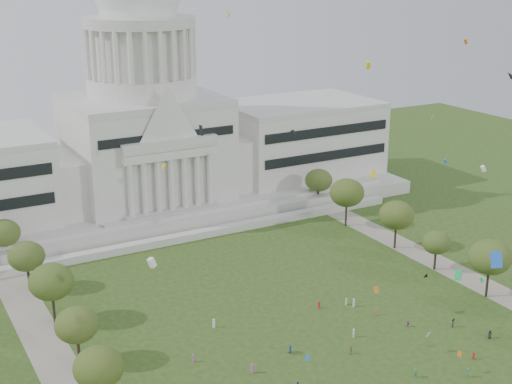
{
  "coord_description": "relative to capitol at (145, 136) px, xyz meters",
  "views": [
    {
      "loc": [
        -72.23,
        -84.85,
        71.73
      ],
      "look_at": [
        0.0,
        45.0,
        24.0
      ],
      "focal_mm": 50.0,
      "sensor_mm": 36.0,
      "label": 1
    }
  ],
  "objects": [
    {
      "name": "capitol",
      "position": [
        0.0,
        0.0,
        0.0
      ],
      "size": [
        160.0,
        64.5,
        91.3
      ],
      "color": "#BAB7AE",
      "rests_on": "ground"
    },
    {
      "name": "path_left",
      "position": [
        -48.0,
        -83.59,
        -22.28
      ],
      "size": [
        8.0,
        160.0,
        0.04
      ],
      "primitive_type": "cube",
      "color": "gray",
      "rests_on": "ground"
    },
    {
      "name": "path_right",
      "position": [
        48.0,
        -83.59,
        -22.28
      ],
      "size": [
        8.0,
        160.0,
        0.04
      ],
      "primitive_type": "cube",
      "color": "gray",
      "rests_on": "ground"
    },
    {
      "name": "row_tree_l_2",
      "position": [
        -45.04,
        -96.29,
        -13.79
      ],
      "size": [
        8.42,
        8.42,
        11.97
      ],
      "color": "black",
      "rests_on": "ground"
    },
    {
      "name": "row_tree_r_2",
      "position": [
        44.17,
        -96.15,
        -12.64
      ],
      "size": [
        9.55,
        9.55,
        13.58
      ],
      "color": "black",
      "rests_on": "ground"
    },
    {
      "name": "row_tree_l_3",
      "position": [
        -44.09,
        -79.67,
        -14.09
      ],
      "size": [
        8.12,
        8.12,
        11.55
      ],
      "color": "black",
      "rests_on": "ground"
    },
    {
      "name": "row_tree_r_3",
      "position": [
        44.4,
        -79.1,
        -15.21
      ],
      "size": [
        7.01,
        7.01,
        9.98
      ],
      "color": "black",
      "rests_on": "ground"
    },
    {
      "name": "row_tree_l_4",
      "position": [
        -44.08,
        -61.17,
        -12.9
      ],
      "size": [
        9.29,
        9.29,
        13.21
      ],
      "color": "black",
      "rests_on": "ground"
    },
    {
      "name": "row_tree_r_4",
      "position": [
        44.76,
        -63.55,
        -13.01
      ],
      "size": [
        9.19,
        9.19,
        13.06
      ],
      "color": "black",
      "rests_on": "ground"
    },
    {
      "name": "row_tree_l_5",
      "position": [
        -45.22,
        -42.58,
        -13.88
      ],
      "size": [
        8.33,
        8.33,
        11.85
      ],
      "color": "black",
      "rests_on": "ground"
    },
    {
      "name": "row_tree_r_5",
      "position": [
        43.49,
        -43.4,
        -12.37
      ],
      "size": [
        9.82,
        9.82,
        13.96
      ],
      "color": "black",
      "rests_on": "ground"
    },
    {
      "name": "row_tree_l_6",
      "position": [
        -46.87,
        -24.45,
        -14.02
      ],
      "size": [
        8.19,
        8.19,
        11.64
      ],
      "color": "black",
      "rests_on": "ground"
    },
    {
      "name": "row_tree_r_6",
      "position": [
        45.96,
        -25.46,
        -13.79
      ],
      "size": [
        8.42,
        8.42,
        11.97
      ],
      "color": "black",
      "rests_on": "ground"
    },
    {
      "name": "person_0",
      "position": [
        30.56,
        -110.15,
        -21.4
      ],
      "size": [
        1.04,
        0.95,
        1.79
      ],
      "primitive_type": "imported",
      "rotation": [
        0.0,
        0.0,
        5.71
      ],
      "color": "#26262B",
      "rests_on": "ground"
    },
    {
      "name": "person_2",
      "position": [
        27.56,
        -103.11,
        -21.31
      ],
      "size": [
        1.12,
        1.05,
        1.97
      ],
      "primitive_type": "imported",
      "rotation": [
        0.0,
        0.0,
        0.66
      ],
      "color": "#4C4C51",
      "rests_on": "ground"
    },
    {
      "name": "person_3",
      "position": [
        7.91,
        -113.91,
        -21.37
      ],
      "size": [
        1.03,
        1.34,
        1.85
      ],
      "primitive_type": "imported",
      "rotation": [
        0.0,
        0.0,
        5.11
      ],
      "color": "#33723F",
      "rests_on": "ground"
    },
    {
      "name": "person_4",
      "position": [
        2.64,
        -101.53,
        -21.48
      ],
      "size": [
        0.77,
        1.07,
        1.64
      ],
      "primitive_type": "imported",
      "rotation": [
        0.0,
        0.0,
        4.43
      ],
      "color": "olive",
      "rests_on": "ground"
    },
    {
      "name": "person_9",
      "position": [
        16.4,
        -118.43,
        -21.33
      ],
      "size": [
        1.25,
        1.39,
        1.93
      ],
      "primitive_type": "imported",
      "rotation": [
        0.0,
        0.0,
        0.94
      ],
      "color": "#33723F",
      "rests_on": "ground"
    },
    {
      "name": "person_10",
      "position": [
        19.38,
        -98.53,
        -21.5
      ],
      "size": [
        0.54,
        0.94,
        1.58
      ],
      "primitive_type": "imported",
      "rotation": [
        0.0,
        0.0,
        1.54
      ],
      "color": "#994C8C",
      "rests_on": "ground"
    },
    {
      "name": "distant_crowd",
      "position": [
        -13.05,
        -101.36,
        -21.43
      ],
      "size": [
        64.28,
        39.61,
        1.91
      ],
      "color": "olive",
      "rests_on": "ground"
    },
    {
      "name": "kite_swarm",
      "position": [
        0.06,
        -104.76,
        6.35
      ],
      "size": [
        86.84,
        103.68,
        62.18
      ],
      "color": "blue",
      "rests_on": "ground"
    }
  ]
}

